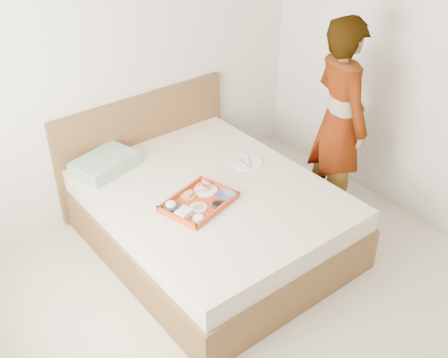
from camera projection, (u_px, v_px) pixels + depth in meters
The scene contains 16 objects.
ground at pixel (285, 325), 3.69m from camera, with size 3.50×4.00×0.01m, color beige.
wall_back at pixel (119, 58), 4.29m from camera, with size 3.50×0.01×2.60m, color silver.
bed at pixel (211, 217), 4.27m from camera, with size 1.65×2.00×0.53m, color brown.
headboard at pixel (144, 145), 4.79m from camera, with size 1.65×0.06×0.95m, color brown.
pillow at pixel (105, 164), 4.32m from camera, with size 0.48×0.33×0.12m, color #8CB194.
tray at pixel (199, 202), 3.94m from camera, with size 0.51×0.37×0.05m, color red.
prawn_plate at pixel (206, 190), 4.07m from camera, with size 0.18×0.18×0.01m, color white.
navy_bowl_big at pixel (225, 196), 3.99m from camera, with size 0.14×0.14×0.04m, color #122040.
sauce_dish at pixel (217, 205), 3.90m from camera, with size 0.07×0.07×0.03m, color black.
meat_plate at pixel (198, 207), 3.89m from camera, with size 0.13×0.13×0.01m, color white.
bread_plate at pixel (188, 196), 4.01m from camera, with size 0.12×0.12×0.01m, color orange.
salad_bowl at pixel (171, 206), 3.88m from camera, with size 0.11×0.11×0.03m, color #122040.
plastic_tub at pixel (184, 213), 3.81m from camera, with size 0.11×0.09×0.05m, color silver.
cheese_round at pixel (198, 218), 3.77m from camera, with size 0.07×0.07×0.03m, color white.
dinner_plate at pixel (247, 162), 4.43m from camera, with size 0.25×0.25×0.01m, color white.
person at pixel (339, 121), 4.35m from camera, with size 0.62×0.41×1.71m, color silver.
Camera 1 is at (-1.90, -1.74, 2.85)m, focal length 43.59 mm.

